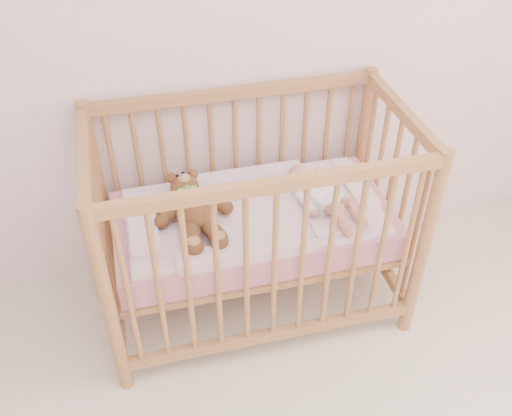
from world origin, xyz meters
name	(u,v)px	position (x,y,z in m)	size (l,w,h in m)	color
crib	(253,222)	(-0.08, 1.60, 0.50)	(1.36, 0.76, 1.00)	#B5804D
mattress	(253,225)	(-0.08, 1.60, 0.49)	(1.22, 0.62, 0.13)	pink
blanket	(253,212)	(-0.08, 1.60, 0.56)	(1.10, 0.58, 0.06)	#E09AB7
baby	(320,191)	(0.21, 1.58, 0.64)	(0.24, 0.50, 0.12)	white
teddy_bear	(194,209)	(-0.34, 1.58, 0.65)	(0.35, 0.50, 0.14)	brown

